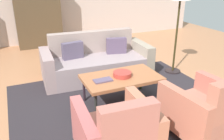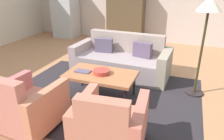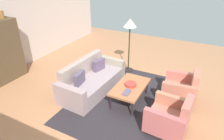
{
  "view_description": "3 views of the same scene",
  "coord_description": "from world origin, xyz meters",
  "px_view_note": "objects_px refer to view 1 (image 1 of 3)",
  "views": [
    {
      "loc": [
        -1.58,
        -3.44,
        1.95
      ],
      "look_at": [
        -0.21,
        -0.29,
        0.53
      ],
      "focal_mm": 37.75,
      "sensor_mm": 36.0,
      "label": 1
    },
    {
      "loc": [
        1.21,
        -3.44,
        1.92
      ],
      "look_at": [
        0.07,
        -0.35,
        0.52
      ],
      "focal_mm": 33.57,
      "sensor_mm": 36.0,
      "label": 2
    },
    {
      "loc": [
        -4.13,
        -1.99,
        3.15
      ],
      "look_at": [
        0.04,
        0.17,
        0.69
      ],
      "focal_mm": 32.36,
      "sensor_mm": 36.0,
      "label": 3
    }
  ],
  "objects_px": {
    "couch": "(96,62)",
    "cabinet": "(38,14)",
    "book_stack": "(103,80)",
    "coffee_table": "(121,79)",
    "armchair_right": "(205,112)",
    "fruit_bowl": "(122,74)",
    "floor_lamp": "(180,2)",
    "armchair_left": "(117,136)"
  },
  "relations": [
    {
      "from": "armchair_right",
      "to": "fruit_bowl",
      "type": "height_order",
      "value": "armchair_right"
    },
    {
      "from": "cabinet",
      "to": "coffee_table",
      "type": "bearing_deg",
      "value": -79.35
    },
    {
      "from": "coffee_table",
      "to": "armchair_right",
      "type": "distance_m",
      "value": 1.32
    },
    {
      "from": "book_stack",
      "to": "coffee_table",
      "type": "bearing_deg",
      "value": 7.45
    },
    {
      "from": "book_stack",
      "to": "couch",
      "type": "bearing_deg",
      "value": 75.06
    },
    {
      "from": "armchair_left",
      "to": "armchair_right",
      "type": "relative_size",
      "value": 1.0
    },
    {
      "from": "couch",
      "to": "coffee_table",
      "type": "bearing_deg",
      "value": 92.57
    },
    {
      "from": "fruit_bowl",
      "to": "floor_lamp",
      "type": "bearing_deg",
      "value": 24.8
    },
    {
      "from": "coffee_table",
      "to": "cabinet",
      "type": "height_order",
      "value": "cabinet"
    },
    {
      "from": "armchair_left",
      "to": "couch",
      "type": "bearing_deg",
      "value": 78.91
    },
    {
      "from": "armchair_left",
      "to": "armchair_right",
      "type": "height_order",
      "value": "same"
    },
    {
      "from": "book_stack",
      "to": "armchair_left",
      "type": "bearing_deg",
      "value": -104.0
    },
    {
      "from": "coffee_table",
      "to": "cabinet",
      "type": "bearing_deg",
      "value": 100.65
    },
    {
      "from": "armchair_right",
      "to": "cabinet",
      "type": "bearing_deg",
      "value": 99.7
    },
    {
      "from": "armchair_right",
      "to": "cabinet",
      "type": "distance_m",
      "value": 5.19
    },
    {
      "from": "coffee_table",
      "to": "fruit_bowl",
      "type": "height_order",
      "value": "fruit_bowl"
    },
    {
      "from": "cabinet",
      "to": "couch",
      "type": "bearing_deg",
      "value": -74.65
    },
    {
      "from": "couch",
      "to": "fruit_bowl",
      "type": "height_order",
      "value": "couch"
    },
    {
      "from": "fruit_bowl",
      "to": "armchair_right",
      "type": "bearing_deg",
      "value": -63.18
    },
    {
      "from": "armchair_left",
      "to": "book_stack",
      "type": "relative_size",
      "value": 3.16
    },
    {
      "from": "couch",
      "to": "coffee_table",
      "type": "distance_m",
      "value": 1.19
    },
    {
      "from": "coffee_table",
      "to": "floor_lamp",
      "type": "distance_m",
      "value": 2.01
    },
    {
      "from": "coffee_table",
      "to": "book_stack",
      "type": "height_order",
      "value": "book_stack"
    },
    {
      "from": "armchair_right",
      "to": "floor_lamp",
      "type": "relative_size",
      "value": 0.51
    },
    {
      "from": "couch",
      "to": "fruit_bowl",
      "type": "bearing_deg",
      "value": 93.37
    },
    {
      "from": "couch",
      "to": "armchair_left",
      "type": "xyz_separation_m",
      "value": [
        -0.61,
        -2.35,
        0.06
      ]
    },
    {
      "from": "couch",
      "to": "book_stack",
      "type": "relative_size",
      "value": 7.68
    },
    {
      "from": "couch",
      "to": "armchair_right",
      "type": "height_order",
      "value": "armchair_right"
    },
    {
      "from": "floor_lamp",
      "to": "fruit_bowl",
      "type": "bearing_deg",
      "value": -155.2
    },
    {
      "from": "armchair_right",
      "to": "floor_lamp",
      "type": "height_order",
      "value": "floor_lamp"
    },
    {
      "from": "coffee_table",
      "to": "floor_lamp",
      "type": "xyz_separation_m",
      "value": [
        1.57,
        0.72,
        1.02
      ]
    },
    {
      "from": "fruit_bowl",
      "to": "book_stack",
      "type": "height_order",
      "value": "fruit_bowl"
    },
    {
      "from": "couch",
      "to": "floor_lamp",
      "type": "distance_m",
      "value": 2.0
    },
    {
      "from": "floor_lamp",
      "to": "armchair_right",
      "type": "bearing_deg",
      "value": -117.08
    },
    {
      "from": "couch",
      "to": "cabinet",
      "type": "xyz_separation_m",
      "value": [
        -0.72,
        2.63,
        0.61
      ]
    },
    {
      "from": "coffee_table",
      "to": "cabinet",
      "type": "xyz_separation_m",
      "value": [
        -0.72,
        3.82,
        0.48
      ]
    },
    {
      "from": "coffee_table",
      "to": "book_stack",
      "type": "bearing_deg",
      "value": -172.55
    },
    {
      "from": "fruit_bowl",
      "to": "coffee_table",
      "type": "bearing_deg",
      "value": 180.0
    },
    {
      "from": "couch",
      "to": "armchair_right",
      "type": "xyz_separation_m",
      "value": [
        0.6,
        -2.35,
        0.06
      ]
    },
    {
      "from": "couch",
      "to": "book_stack",
      "type": "height_order",
      "value": "couch"
    },
    {
      "from": "armchair_left",
      "to": "fruit_bowl",
      "type": "bearing_deg",
      "value": 65.39
    },
    {
      "from": "coffee_table",
      "to": "fruit_bowl",
      "type": "distance_m",
      "value": 0.08
    }
  ]
}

